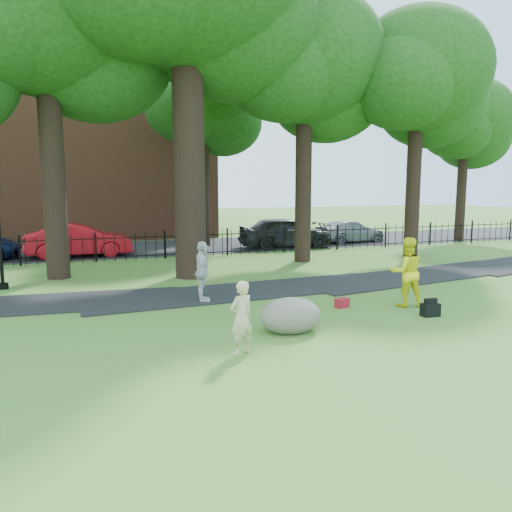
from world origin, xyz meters
name	(u,v)px	position (x,y,z in m)	size (l,w,h in m)	color
ground	(263,327)	(0.00, 0.00, 0.00)	(120.00, 120.00, 0.00)	#416D26
footpath	(246,291)	(1.00, 3.90, 0.00)	(36.00, 2.60, 0.03)	black
street	(151,248)	(0.00, 16.00, 0.00)	(80.00, 7.00, 0.02)	black
iron_fence	(165,245)	(0.00, 12.00, 0.60)	(44.00, 0.04, 1.20)	black
brick_building	(64,143)	(-4.00, 24.00, 6.00)	(18.00, 8.00, 12.00)	brown
tree_row	(192,54)	(0.52, 8.40, 8.15)	(26.82, 7.96, 12.42)	black
woman	(241,318)	(-1.09, -1.59, 0.74)	(0.54, 0.35, 1.47)	#C5B687
man	(407,272)	(4.45, 0.51, 0.95)	(0.93, 0.72, 1.91)	yellow
pedestrian	(202,272)	(-0.64, 3.00, 0.87)	(1.02, 0.43, 1.75)	silver
boulder	(291,313)	(0.48, -0.52, 0.42)	(1.44, 1.09, 0.84)	slate
backpack	(430,310)	(4.36, -0.60, 0.17)	(0.44, 0.28, 0.33)	black
red_bag	(342,303)	(2.74, 1.01, 0.13)	(0.37, 0.23, 0.25)	maroon
red_sedan	(79,240)	(-3.61, 13.94, 0.78)	(1.64, 4.71, 1.55)	#B80E1A
grey_car	(285,232)	(6.77, 13.62, 0.84)	(1.98, 4.92, 1.68)	black
silver_car	(350,231)	(11.44, 14.69, 0.64)	(1.79, 4.40, 1.28)	gray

